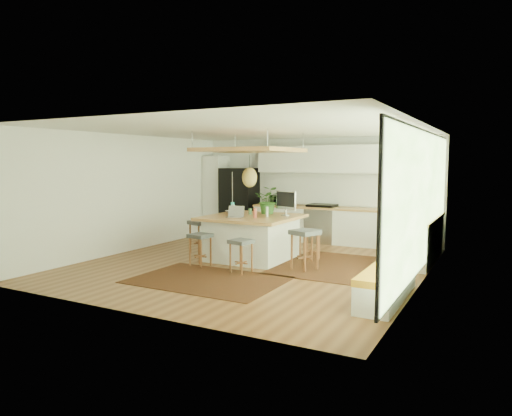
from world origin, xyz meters
The scene contains 36 objects.
floor centered at (0.00, 0.00, 0.00)m, with size 7.00×7.00×0.00m, color brown.
ceiling centered at (0.00, 0.00, 2.70)m, with size 7.00×7.00×0.00m, color white.
wall_back centered at (0.00, 3.50, 1.35)m, with size 6.50×6.50×0.00m, color white.
wall_front centered at (0.00, -3.50, 1.35)m, with size 6.50×6.50×0.00m, color white.
wall_left centered at (-3.25, 0.00, 1.35)m, with size 7.00×7.00×0.00m, color white.
wall_right centered at (3.25, 0.00, 1.35)m, with size 7.00×7.00×0.00m, color white.
window_wall centered at (3.22, 0.00, 1.40)m, with size 0.10×6.20×2.60m, color black, non-canonical shape.
pantry centered at (-2.95, 3.18, 1.12)m, with size 0.55×0.60×2.25m, color white.
back_counter_base centered at (0.55, 3.18, 0.44)m, with size 4.20×0.60×0.88m, color white.
back_counter_top centered at (0.55, 3.18, 0.90)m, with size 4.24×0.64×0.05m, color #AE763D.
backsplash centered at (0.55, 3.48, 1.35)m, with size 4.20×0.02×0.80m, color white.
upper_cabinets centered at (0.55, 3.32, 2.15)m, with size 4.20×0.34×0.70m, color white.
range centered at (0.30, 3.18, 0.50)m, with size 0.76×0.62×1.00m, color #A5A5AA, non-canonical shape.
right_counter_base centered at (2.93, 2.00, 0.44)m, with size 0.60×2.50×0.88m, color white.
right_counter_top centered at (2.93, 2.00, 0.90)m, with size 0.64×2.54×0.05m, color #AE763D.
window_bench centered at (2.95, -1.20, 0.25)m, with size 0.52×2.00×0.50m, color white, non-canonical shape.
ceiling_panel centered at (-0.30, 0.40, 2.05)m, with size 1.86×1.86×0.80m, color #AE763D, non-canonical shape.
rug_near centered at (-0.09, -1.50, 0.01)m, with size 2.60×1.80×0.01m, color black.
rug_right centered at (1.38, 0.62, 0.01)m, with size 1.80×2.60×0.01m, color black.
fridge centered at (-2.15, 3.16, 0.93)m, with size 0.95×0.74×1.90m, color black, non-canonical shape.
island centered at (-0.28, 0.47, 0.47)m, with size 1.85×1.85×0.93m, color #AE763D, non-canonical shape.
stool_near_left centered at (-0.86, -0.63, 0.35)m, with size 0.39×0.39×0.65m, color #42454A, non-canonical shape.
stool_near_right centered at (0.16, -0.76, 0.35)m, with size 0.37×0.37×0.63m, color #42454A, non-canonical shape.
stool_right_front centered at (1.09, 0.07, 0.35)m, with size 0.46×0.46×0.77m, color #42454A, non-canonical shape.
stool_right_back centered at (0.84, 0.96, 0.35)m, with size 0.38×0.38×0.65m, color #42454A, non-canonical shape.
stool_left_side centered at (-1.65, 0.52, 0.35)m, with size 0.44×0.44×0.74m, color #42454A, non-canonical shape.
laptop centered at (-0.45, 0.04, 1.05)m, with size 0.34×0.36×0.25m, color #A5A5AA, non-canonical shape.
monitor centered at (0.34, 0.84, 1.19)m, with size 0.58×0.21×0.54m, color #A5A5AA, non-canonical shape.
microwave centered at (-0.90, 3.17, 1.09)m, with size 0.48×0.27×0.32m, color #A5A5AA.
island_plant centered at (-0.14, 0.98, 1.17)m, with size 0.55×0.61×0.48m, color #1E4C19.
island_bowl centered at (-0.98, 0.76, 0.96)m, with size 0.23×0.23×0.06m, color beige.
island_bottle_0 centered at (-0.83, 0.57, 1.03)m, with size 0.07×0.07×0.19m, color #3AE2EA.
island_bottle_1 centered at (-0.68, 0.32, 1.03)m, with size 0.07×0.07×0.19m, color white.
island_bottle_2 centered at (-0.03, 0.17, 1.03)m, with size 0.07×0.07×0.19m, color #AA4838.
island_bottle_3 centered at (0.07, 0.52, 1.03)m, with size 0.07×0.07×0.19m, color beige.
island_bottle_4 centered at (-0.48, 0.72, 1.03)m, with size 0.07×0.07×0.19m, color #497B4B.
Camera 1 is at (4.47, -8.22, 2.07)m, focal length 32.92 mm.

